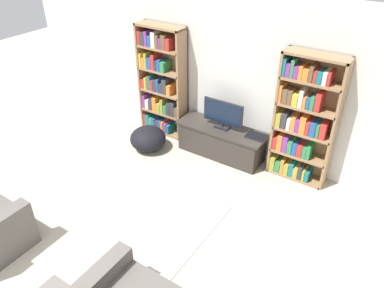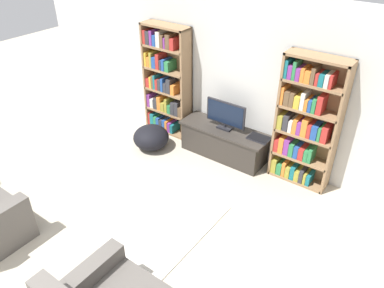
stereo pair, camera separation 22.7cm
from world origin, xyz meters
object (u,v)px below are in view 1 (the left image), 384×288
object	(u,v)px
bookshelf_left	(162,83)
beanbag_ottoman	(148,138)
bookshelf_right	(303,121)
television	(223,114)
laptop	(257,136)
tv_stand	(221,141)

from	to	relation	value
bookshelf_left	beanbag_ottoman	distance (m)	1.01
bookshelf_left	bookshelf_right	bearing A→B (deg)	0.01
bookshelf_right	television	xyz separation A→B (m)	(-1.22, -0.12, -0.19)
television	laptop	xyz separation A→B (m)	(0.60, 0.04, -0.23)
beanbag_ottoman	laptop	bearing A→B (deg)	18.45
tv_stand	beanbag_ottoman	distance (m)	1.25
bookshelf_right	tv_stand	distance (m)	1.41
bookshelf_left	tv_stand	distance (m)	1.48
bookshelf_left	beanbag_ottoman	world-z (taller)	bookshelf_left
bookshelf_right	beanbag_ottoman	distance (m)	2.56
bookshelf_left	television	bearing A→B (deg)	-5.30
television	beanbag_ottoman	size ratio (longest dim) A/B	1.13
tv_stand	laptop	xyz separation A→B (m)	(0.60, 0.05, 0.27)
bookshelf_right	tv_stand	xyz separation A→B (m)	(-1.22, -0.13, -0.69)
tv_stand	television	distance (m)	0.50
beanbag_ottoman	television	bearing A→B (deg)	25.55
bookshelf_left	laptop	bearing A→B (deg)	-2.59
tv_stand	beanbag_ottoman	world-z (taller)	tv_stand
bookshelf_left	television	xyz separation A→B (m)	(1.30, -0.12, -0.19)
tv_stand	beanbag_ottoman	size ratio (longest dim) A/B	2.45
tv_stand	bookshelf_right	bearing A→B (deg)	6.24
bookshelf_left	bookshelf_right	xyz separation A→B (m)	(2.53, 0.00, 0.00)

